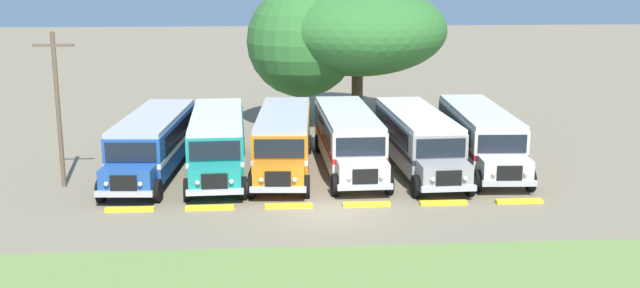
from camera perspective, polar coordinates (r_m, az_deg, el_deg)
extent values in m
plane|color=#84755B|center=(30.53, 0.72, -5.27)|extent=(220.00, 220.00, 0.00)
cube|color=#23519E|center=(37.44, -12.51, 0.30)|extent=(3.15, 9.35, 2.10)
cube|color=silver|center=(37.47, -12.50, 0.05)|extent=(3.18, 9.38, 0.24)
cube|color=black|center=(37.36, -10.55, 1.15)|extent=(0.61, 7.98, 0.80)
cube|color=black|center=(37.92, -14.33, 1.14)|extent=(0.61, 7.98, 0.80)
cube|color=#B2B2B7|center=(37.21, -12.60, 2.05)|extent=(3.06, 9.25, 0.22)
cube|color=#23519E|center=(32.56, -14.47, -2.64)|extent=(2.29, 1.55, 1.05)
cube|color=black|center=(31.87, -14.80, -2.95)|extent=(1.10, 0.18, 0.70)
cube|color=#B7B7BC|center=(31.95, -14.77, -3.71)|extent=(2.41, 0.37, 0.24)
cube|color=black|center=(32.94, -14.28, -0.61)|extent=(2.20, 0.22, 0.84)
cube|color=silver|center=(41.88, -11.15, 1.55)|extent=(0.90, 0.12, 1.30)
sphere|color=#EAE5C6|center=(31.65, -13.59, -2.99)|extent=(0.20, 0.20, 0.20)
sphere|color=#EAE5C6|center=(32.01, -16.03, -2.96)|extent=(0.20, 0.20, 0.20)
cylinder|color=black|center=(32.52, -12.32, -3.51)|extent=(0.35, 1.02, 1.00)
cylinder|color=black|center=(33.12, -16.39, -3.44)|extent=(0.35, 1.02, 1.00)
cylinder|color=black|center=(40.30, -9.86, -0.22)|extent=(0.35, 1.02, 1.00)
cylinder|color=black|center=(40.78, -13.19, -0.21)|extent=(0.35, 1.02, 1.00)
cube|color=teal|center=(37.13, -7.84, 0.39)|extent=(2.89, 9.30, 2.10)
cube|color=white|center=(37.17, -7.83, 0.14)|extent=(2.92, 9.32, 0.24)
cube|color=black|center=(37.31, -5.91, 1.29)|extent=(0.38, 7.99, 0.80)
cube|color=black|center=(37.38, -9.80, 1.19)|extent=(0.38, 7.99, 0.80)
cube|color=beige|center=(36.90, -7.90, 2.15)|extent=(2.81, 9.19, 0.22)
cube|color=teal|center=(32.12, -8.03, -2.57)|extent=(2.26, 1.49, 1.05)
cube|color=black|center=(31.40, -8.06, -2.88)|extent=(1.10, 0.15, 0.70)
cube|color=#B7B7BC|center=(31.48, -8.04, -3.65)|extent=(2.41, 0.30, 0.24)
cube|color=black|center=(32.51, -8.05, -0.51)|extent=(2.20, 0.15, 0.84)
cube|color=white|center=(41.68, -7.69, 1.62)|extent=(0.90, 0.10, 1.30)
sphere|color=#EAE5C6|center=(31.33, -6.79, -2.88)|extent=(0.20, 0.20, 0.20)
sphere|color=#EAE5C6|center=(31.38, -9.35, -2.94)|extent=(0.20, 0.20, 0.20)
cylinder|color=black|center=(32.34, -5.87, -3.36)|extent=(0.32, 1.01, 1.00)
cylinder|color=black|center=(32.42, -10.12, -3.46)|extent=(0.32, 1.01, 1.00)
cylinder|color=black|center=(40.28, -5.99, -0.10)|extent=(0.32, 1.01, 1.00)
cylinder|color=black|center=(40.34, -9.40, -0.19)|extent=(0.32, 1.01, 1.00)
cube|color=orange|center=(37.22, -2.77, 0.53)|extent=(3.09, 9.34, 2.10)
cube|color=white|center=(37.26, -2.76, 0.28)|extent=(3.12, 9.36, 0.24)
cube|color=black|center=(37.38, -0.81, 1.38)|extent=(0.56, 7.99, 0.80)
cube|color=black|center=(37.49, -4.70, 1.37)|extent=(0.56, 7.99, 0.80)
cube|color=#B2B2B7|center=(36.99, -2.79, 2.28)|extent=(3.01, 9.24, 0.22)
cube|color=orange|center=(32.21, -3.17, -2.41)|extent=(2.29, 1.54, 1.05)
cube|color=black|center=(31.49, -3.24, -2.72)|extent=(1.10, 0.17, 0.70)
cube|color=#B7B7BC|center=(31.57, -3.23, -3.50)|extent=(2.41, 0.36, 0.24)
cube|color=black|center=(32.60, -3.13, -0.36)|extent=(2.20, 0.20, 0.84)
cube|color=white|center=(41.76, -2.49, 1.75)|extent=(0.90, 0.12, 1.30)
sphere|color=#EAE5C6|center=(31.41, -1.97, -2.75)|extent=(0.20, 0.20, 0.20)
sphere|color=#EAE5C6|center=(31.48, -4.52, -2.75)|extent=(0.20, 0.20, 0.20)
cylinder|color=black|center=(32.41, -1.03, -3.26)|extent=(0.34, 1.02, 1.00)
cylinder|color=black|center=(32.53, -5.26, -3.25)|extent=(0.34, 1.02, 1.00)
cylinder|color=black|center=(40.34, -0.86, -0.01)|extent=(0.34, 1.02, 1.00)
cylinder|color=black|center=(40.44, -4.26, -0.01)|extent=(0.34, 1.02, 1.00)
cube|color=silver|center=(37.55, 2.10, 0.64)|extent=(2.72, 9.26, 2.10)
cube|color=red|center=(37.58, 2.10, 0.39)|extent=(2.75, 9.28, 0.24)
cube|color=black|center=(37.91, 3.95, 1.51)|extent=(0.23, 8.00, 0.80)
cube|color=black|center=(37.60, 0.13, 1.45)|extent=(0.23, 8.00, 0.80)
cube|color=beige|center=(37.32, 2.11, 2.38)|extent=(2.64, 9.16, 0.22)
cube|color=silver|center=(32.57, 3.28, -2.24)|extent=(2.23, 1.45, 1.05)
cube|color=black|center=(31.86, 3.48, -2.54)|extent=(1.10, 0.13, 0.70)
cube|color=#B7B7BC|center=(31.94, 3.48, -3.30)|extent=(2.40, 0.26, 0.24)
cube|color=black|center=(32.96, 3.13, -0.21)|extent=(2.20, 0.11, 0.84)
cube|color=red|center=(42.06, 1.29, 1.84)|extent=(0.90, 0.08, 1.30)
sphere|color=#EAE5C6|center=(31.92, 4.74, -2.53)|extent=(0.20, 0.20, 0.20)
sphere|color=#EAE5C6|center=(31.71, 2.24, -2.60)|extent=(0.20, 0.20, 0.20)
cylinder|color=black|center=(33.00, 5.31, -3.02)|extent=(0.30, 1.01, 1.00)
cylinder|color=black|center=(32.65, 1.16, -3.14)|extent=(0.30, 1.01, 1.00)
cylinder|color=black|center=(40.84, 3.22, 0.13)|extent=(0.30, 1.01, 1.00)
cylinder|color=black|center=(40.56, -0.14, 0.06)|extent=(0.30, 1.01, 1.00)
cube|color=#9E9993|center=(37.58, 7.35, 0.55)|extent=(2.86, 9.29, 2.10)
cube|color=#282828|center=(37.61, 7.35, 0.30)|extent=(2.89, 9.31, 0.24)
cube|color=black|center=(38.07, 9.13, 1.43)|extent=(0.36, 8.00, 0.80)
cube|color=black|center=(37.49, 5.38, 1.36)|extent=(0.36, 8.00, 0.80)
cube|color=silver|center=(37.35, 7.41, 2.29)|extent=(2.78, 9.19, 0.22)
cube|color=#9E9993|center=(32.72, 9.47, -2.33)|extent=(2.25, 1.49, 1.05)
cube|color=black|center=(32.03, 9.82, -2.63)|extent=(1.10, 0.14, 0.70)
cube|color=#B7B7BC|center=(32.11, 9.81, -3.39)|extent=(2.41, 0.29, 0.24)
cube|color=black|center=(33.10, 9.23, -0.31)|extent=(2.20, 0.15, 0.84)
cube|color=#282828|center=(42.01, 5.90, 1.76)|extent=(0.90, 0.10, 1.30)
sphere|color=#EAE5C6|center=(32.18, 11.05, -2.61)|extent=(0.20, 0.20, 0.20)
sphere|color=#EAE5C6|center=(31.80, 8.63, -2.70)|extent=(0.20, 0.20, 0.20)
cylinder|color=black|center=(33.29, 11.39, -3.08)|extent=(0.32, 1.01, 1.00)
cylinder|color=black|center=(32.66, 7.36, -3.24)|extent=(0.32, 1.01, 1.00)
cylinder|color=black|center=(40.93, 7.98, 0.05)|extent=(0.32, 1.01, 1.00)
cylinder|color=black|center=(40.42, 4.68, -0.03)|extent=(0.32, 1.01, 1.00)
cube|color=silver|center=(38.94, 12.01, 0.81)|extent=(2.93, 9.31, 2.10)
cube|color=maroon|center=(38.98, 12.00, 0.57)|extent=(2.96, 9.33, 0.24)
cube|color=black|center=(39.44, 13.75, 1.62)|extent=(0.42, 7.99, 0.80)
cube|color=black|center=(38.86, 10.12, 1.62)|extent=(0.42, 7.99, 0.80)
cube|color=beige|center=(38.72, 12.09, 2.49)|extent=(2.84, 9.20, 0.22)
cube|color=silver|center=(34.06, 13.97, -1.93)|extent=(2.26, 1.50, 1.05)
cube|color=black|center=(33.37, 14.29, -2.21)|extent=(1.10, 0.15, 0.70)
cube|color=#B7B7BC|center=(33.44, 14.27, -2.94)|extent=(2.41, 0.31, 0.24)
cube|color=black|center=(34.45, 13.77, 0.00)|extent=(2.20, 0.16, 0.84)
cube|color=maroon|center=(43.38, 10.64, 1.96)|extent=(0.90, 0.10, 1.30)
sphere|color=#EAE5C6|center=(33.52, 15.47, -2.22)|extent=(0.20, 0.20, 0.20)
sphere|color=#EAE5C6|center=(33.14, 13.15, -2.25)|extent=(0.20, 0.20, 0.20)
cylinder|color=black|center=(34.62, 15.80, -2.70)|extent=(0.33, 1.01, 1.00)
cylinder|color=black|center=(34.00, 11.92, -2.77)|extent=(0.33, 1.01, 1.00)
cylinder|color=black|center=(42.29, 12.62, 0.28)|extent=(0.33, 1.01, 1.00)
cylinder|color=black|center=(41.78, 9.42, 0.27)|extent=(0.33, 1.01, 1.00)
cube|color=yellow|center=(31.69, -14.34, -4.86)|extent=(2.00, 0.36, 0.15)
cube|color=yellow|center=(31.26, -8.42, -4.83)|extent=(2.00, 0.36, 0.15)
cube|color=yellow|center=(31.16, -2.40, -4.76)|extent=(2.00, 0.36, 0.15)
cube|color=yellow|center=(31.41, 3.58, -4.63)|extent=(2.00, 0.36, 0.15)
cube|color=yellow|center=(31.99, 9.41, -4.45)|extent=(2.00, 0.36, 0.15)
cube|color=yellow|center=(32.88, 14.98, -4.25)|extent=(2.00, 0.36, 0.15)
cylinder|color=brown|center=(48.13, 2.85, 3.85)|extent=(0.73, 0.73, 3.90)
ellipsoid|color=#33702D|center=(47.65, 2.91, 8.72)|extent=(11.16, 11.99, 5.73)
sphere|color=#33702D|center=(49.05, 5.73, 9.05)|extent=(5.16, 5.16, 5.16)
sphere|color=#33702D|center=(46.32, -1.37, 7.84)|extent=(6.83, 6.83, 6.83)
sphere|color=#33702D|center=(51.13, 2.44, 9.67)|extent=(6.46, 6.46, 6.46)
cylinder|color=brown|center=(35.36, -19.37, 2.40)|extent=(0.20, 0.20, 7.05)
cube|color=brown|center=(34.98, -19.73, 7.11)|extent=(1.80, 0.12, 0.12)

